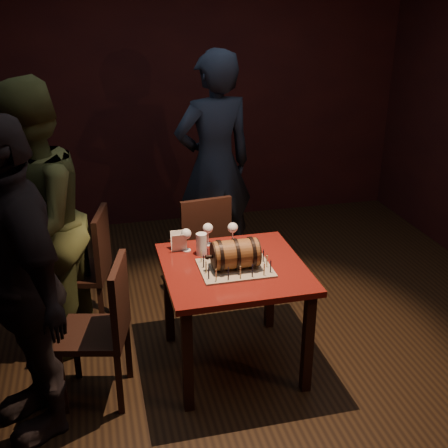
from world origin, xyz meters
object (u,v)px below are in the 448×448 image
at_px(chair_back, 202,243).
at_px(person_left_front, 20,283).
at_px(wine_glass_mid, 208,229).
at_px(chair_left_front, 105,324).
at_px(wine_glass_right, 233,229).
at_px(person_back, 214,166).
at_px(wine_glass_left, 186,235).
at_px(chair_left_rear, 90,264).
at_px(pub_table, 234,281).
at_px(barrel_cake, 235,254).
at_px(pint_of_ale, 202,245).
at_px(person_left_rear, 33,226).

height_order(chair_back, person_left_front, person_left_front).
relative_size(wine_glass_mid, chair_left_front, 0.17).
distance_m(wine_glass_right, person_back, 1.12).
relative_size(wine_glass_left, chair_left_rear, 0.17).
xyz_separation_m(pub_table, wine_glass_left, (-0.26, 0.29, 0.23)).
height_order(barrel_cake, chair_left_rear, barrel_cake).
bearing_deg(wine_glass_left, chair_left_rear, 147.68).
relative_size(wine_glass_mid, person_back, 0.08).
bearing_deg(chair_back, wine_glass_mid, -96.91).
bearing_deg(person_left_front, chair_back, 109.97).
bearing_deg(chair_back, chair_left_front, -128.97).
relative_size(chair_left_rear, person_back, 0.48).
xyz_separation_m(wine_glass_left, pint_of_ale, (0.09, -0.08, -0.05)).
bearing_deg(person_back, chair_left_rear, 21.43).
relative_size(chair_back, chair_left_front, 1.00).
relative_size(wine_glass_mid, chair_left_rear, 0.17).
distance_m(pint_of_ale, person_left_front, 1.19).
height_order(wine_glass_mid, chair_left_rear, chair_left_rear).
xyz_separation_m(wine_glass_right, person_back, (0.12, 1.11, 0.11)).
relative_size(barrel_cake, person_back, 0.18).
relative_size(pub_table, wine_glass_right, 5.59).
height_order(pint_of_ale, person_left_rear, person_left_rear).
height_order(pub_table, pint_of_ale, pint_of_ale).
bearing_deg(chair_left_front, wine_glass_mid, 32.96).
relative_size(barrel_cake, wine_glass_right, 2.14).
relative_size(chair_left_rear, person_left_rear, 0.49).
bearing_deg(chair_left_front, person_back, 56.48).
bearing_deg(wine_glass_right, chair_back, 101.03).
bearing_deg(person_left_front, wine_glass_right, 91.00).
bearing_deg(pint_of_ale, person_back, 73.34).
xyz_separation_m(pub_table, person_left_front, (-1.26, -0.26, 0.29)).
bearing_deg(chair_left_front, chair_left_rear, 94.89).
height_order(wine_glass_mid, person_back, person_back).
distance_m(pub_table, wine_glass_mid, 0.43).
relative_size(chair_left_front, person_left_front, 0.50).
bearing_deg(chair_left_rear, wine_glass_left, -32.32).
height_order(chair_left_rear, person_left_front, person_left_front).
height_order(wine_glass_right, person_back, person_back).
bearing_deg(pub_table, person_back, 82.16).
xyz_separation_m(chair_back, person_left_front, (-1.23, -1.12, 0.40)).
height_order(pint_of_ale, chair_left_rear, chair_left_rear).
distance_m(wine_glass_right, chair_back, 0.65).
distance_m(chair_back, chair_left_front, 1.28).
distance_m(chair_left_rear, person_left_front, 1.10).
height_order(barrel_cake, person_back, person_back).
bearing_deg(barrel_cake, pub_table, 86.58).
bearing_deg(person_back, chair_back, 56.18).
distance_m(pint_of_ale, chair_left_front, 0.81).
distance_m(wine_glass_left, wine_glass_right, 0.33).
relative_size(barrel_cake, person_left_rear, 0.18).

